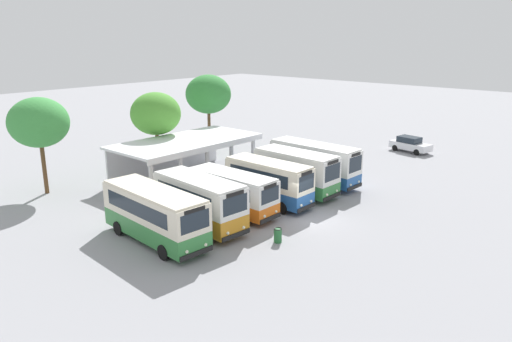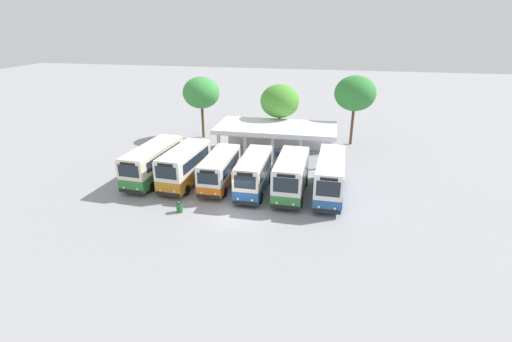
% 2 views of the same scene
% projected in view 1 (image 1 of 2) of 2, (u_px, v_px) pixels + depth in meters
% --- Properties ---
extents(ground_plane, '(180.00, 180.00, 0.00)m').
position_uv_depth(ground_plane, '(311.00, 219.00, 32.83)').
color(ground_plane, '#939399').
extents(city_bus_nearest_orange, '(2.90, 8.11, 3.26)m').
position_uv_depth(city_bus_nearest_orange, '(155.00, 213.00, 28.89)').
color(city_bus_nearest_orange, black).
rests_on(city_bus_nearest_orange, ground).
extents(city_bus_second_in_row, '(2.82, 7.07, 3.33)m').
position_uv_depth(city_bus_second_in_row, '(199.00, 201.00, 30.95)').
color(city_bus_second_in_row, black).
rests_on(city_bus_second_in_row, ground).
extents(city_bus_middle_cream, '(2.25, 6.95, 2.94)m').
position_uv_depth(city_bus_middle_cream, '(232.00, 191.00, 33.47)').
color(city_bus_middle_cream, black).
rests_on(city_bus_middle_cream, ground).
extents(city_bus_fourth_amber, '(2.25, 6.93, 3.22)m').
position_uv_depth(city_bus_fourth_amber, '(269.00, 181.00, 35.39)').
color(city_bus_fourth_amber, black).
rests_on(city_bus_fourth_amber, ground).
extents(city_bus_fifth_blue, '(2.56, 6.85, 3.37)m').
position_uv_depth(city_bus_fifth_blue, '(296.00, 171.00, 37.63)').
color(city_bus_fifth_blue, black).
rests_on(city_bus_fifth_blue, ground).
extents(city_bus_far_end_green, '(2.45, 8.05, 3.38)m').
position_uv_depth(city_bus_far_end_green, '(314.00, 162.00, 40.30)').
color(city_bus_far_end_green, black).
rests_on(city_bus_far_end_green, ground).
extents(parked_car_flank, '(2.45, 4.50, 1.62)m').
position_uv_depth(parked_car_flank, '(410.00, 144.00, 51.53)').
color(parked_car_flank, black).
rests_on(parked_car_flank, ground).
extents(terminal_canopy, '(12.72, 6.25, 3.40)m').
position_uv_depth(terminal_canopy, '(182.00, 147.00, 41.94)').
color(terminal_canopy, silver).
rests_on(terminal_canopy, ground).
extents(waiting_chair_end_by_column, '(0.45, 0.45, 0.86)m').
position_uv_depth(waiting_chair_end_by_column, '(187.00, 178.00, 40.56)').
color(waiting_chair_end_by_column, slate).
rests_on(waiting_chair_end_by_column, ground).
extents(waiting_chair_second_from_end, '(0.45, 0.45, 0.86)m').
position_uv_depth(waiting_chair_second_from_end, '(194.00, 176.00, 41.11)').
color(waiting_chair_second_from_end, slate).
rests_on(waiting_chair_second_from_end, ground).
extents(waiting_chair_middle_seat, '(0.45, 0.45, 0.86)m').
position_uv_depth(waiting_chair_middle_seat, '(200.00, 174.00, 41.65)').
color(waiting_chair_middle_seat, slate).
rests_on(waiting_chair_middle_seat, ground).
extents(roadside_tree_behind_canopy, '(4.45, 4.45, 7.17)m').
position_uv_depth(roadside_tree_behind_canopy, '(156.00, 114.00, 43.12)').
color(roadside_tree_behind_canopy, brown).
rests_on(roadside_tree_behind_canopy, ground).
extents(roadside_tree_east_of_canopy, '(4.71, 4.71, 8.09)m').
position_uv_depth(roadside_tree_east_of_canopy, '(208.00, 94.00, 50.27)').
color(roadside_tree_east_of_canopy, brown).
rests_on(roadside_tree_east_of_canopy, ground).
extents(roadside_tree_west_of_canopy, '(4.48, 4.48, 7.54)m').
position_uv_depth(roadside_tree_west_of_canopy, '(39.00, 123.00, 36.77)').
color(roadside_tree_west_of_canopy, brown).
rests_on(roadside_tree_west_of_canopy, ground).
extents(litter_bin_apron, '(0.49, 0.49, 0.90)m').
position_uv_depth(litter_bin_apron, '(278.00, 235.00, 29.11)').
color(litter_bin_apron, '#266633').
rests_on(litter_bin_apron, ground).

